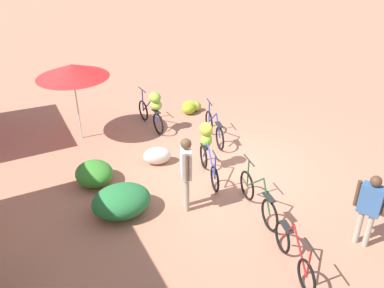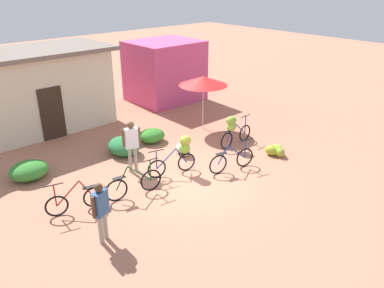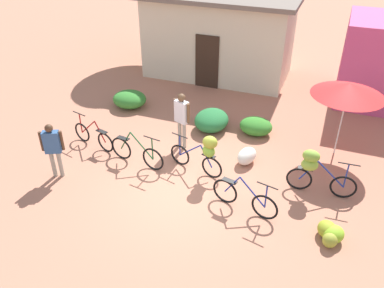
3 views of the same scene
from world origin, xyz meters
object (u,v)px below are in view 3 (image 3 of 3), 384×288
(building_low, at_px, (219,35))
(person_bystander, at_px, (53,146))
(market_umbrella, at_px, (349,89))
(banana_pile_on_ground, at_px, (330,233))
(bicycle_center_loaded, at_px, (204,151))
(person_vendor, at_px, (182,115))
(bicycle_near_pile, at_px, (137,153))
(bicycle_leftmost, at_px, (93,136))
(bicycle_rightmost, at_px, (314,168))
(bicycle_by_shop, at_px, (245,198))
(produce_sack, at_px, (247,156))

(building_low, bearing_deg, person_bystander, -102.42)
(market_umbrella, distance_m, banana_pile_on_ground, 3.98)
(bicycle_center_loaded, relative_size, person_vendor, 0.94)
(bicycle_near_pile, relative_size, person_vendor, 1.01)
(bicycle_leftmost, bearing_deg, person_vendor, 20.54)
(building_low, relative_size, person_bystander, 3.86)
(bicycle_near_pile, bearing_deg, bicycle_center_loaded, 5.59)
(bicycle_rightmost, height_order, banana_pile_on_ground, bicycle_rightmost)
(bicycle_by_shop, bearing_deg, bicycle_center_loaded, 144.16)
(produce_sack, bearing_deg, bicycle_center_loaded, -134.53)
(bicycle_by_shop, bearing_deg, person_vendor, 139.41)
(banana_pile_on_ground, height_order, produce_sack, produce_sack)
(banana_pile_on_ground, bearing_deg, bicycle_rightmost, 111.16)
(bicycle_leftmost, bearing_deg, banana_pile_on_ground, -11.69)
(bicycle_near_pile, bearing_deg, building_low, 89.20)
(market_umbrella, height_order, bicycle_rightmost, market_umbrella)
(market_umbrella, relative_size, bicycle_by_shop, 1.31)
(bicycle_by_shop, relative_size, bicycle_rightmost, 0.98)
(produce_sack, xyz_separation_m, person_bystander, (-4.48, -2.34, 0.72))
(bicycle_rightmost, xyz_separation_m, banana_pile_on_ground, (0.58, -1.49, -0.56))
(bicycle_center_loaded, bearing_deg, building_low, 104.69)
(bicycle_near_pile, height_order, banana_pile_on_ground, bicycle_near_pile)
(bicycle_by_shop, xyz_separation_m, person_vendor, (-2.39, 2.05, 0.69))
(bicycle_near_pile, distance_m, produce_sack, 3.00)
(bicycle_center_loaded, distance_m, person_bystander, 3.83)
(market_umbrella, relative_size, bicycle_near_pile, 1.26)
(produce_sack, bearing_deg, building_low, 114.86)
(market_umbrella, bearing_deg, bicycle_leftmost, -162.13)
(bicycle_leftmost, distance_m, bicycle_rightmost, 6.20)
(market_umbrella, relative_size, person_vendor, 1.28)
(person_vendor, bearing_deg, bicycle_rightmost, -12.21)
(bicycle_center_loaded, xyz_separation_m, bicycle_rightmost, (2.72, 0.27, -0.00))
(building_low, xyz_separation_m, bicycle_rightmost, (4.49, -6.47, -0.89))
(market_umbrella, xyz_separation_m, bicycle_by_shop, (-1.82, -3.28, -1.63))
(bicycle_near_pile, xyz_separation_m, person_vendor, (0.81, 1.26, 0.68))
(market_umbrella, distance_m, bicycle_rightmost, 2.45)
(building_low, relative_size, bicycle_rightmost, 3.56)
(bicycle_rightmost, relative_size, person_vendor, 0.99)
(banana_pile_on_ground, bearing_deg, produce_sack, 137.74)
(market_umbrella, xyz_separation_m, person_vendor, (-4.21, -1.23, -0.95))
(building_low, height_order, person_bystander, building_low)
(person_bystander, bearing_deg, bicycle_by_shop, 5.07)
(bicycle_center_loaded, height_order, bicycle_rightmost, bicycle_center_loaded)
(bicycle_near_pile, xyz_separation_m, bicycle_center_loaded, (1.86, 0.18, 0.37))
(bicycle_rightmost, distance_m, person_vendor, 3.87)
(produce_sack, bearing_deg, bicycle_leftmost, -170.19)
(market_umbrella, relative_size, bicycle_rightmost, 1.29)
(market_umbrella, bearing_deg, bicycle_center_loaded, -143.78)
(bicycle_near_pile, relative_size, person_bystander, 1.11)
(bicycle_by_shop, bearing_deg, person_bystander, -174.93)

